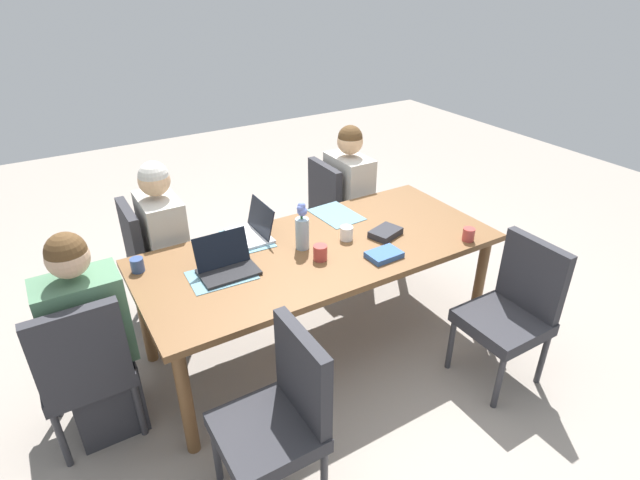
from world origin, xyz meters
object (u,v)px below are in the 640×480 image
Objects in this scene: person_near_left_mid at (167,255)px; book_blue_cover at (385,233)px; flower_vase at (302,228)px; coffee_mug_centre_right at (469,234)px; dining_table at (320,257)px; person_head_right_left_near at (93,348)px; laptop_head_right_left_near at (226,265)px; chair_far_right_near at (281,411)px; chair_near_left_far at (336,208)px; chair_head_right_left_near at (84,365)px; coffee_mug_near_right at (347,233)px; laptop_near_left_mid at (253,230)px; chair_near_left_mid at (154,257)px; coffee_mug_centre_left at (137,265)px; coffee_mug_near_left at (320,253)px; book_red_cover at (384,255)px; person_near_left_far at (348,206)px; chair_far_right_mid at (514,306)px.

person_near_left_mid is 1.48m from book_blue_cover.
flower_vase reaches higher than coffee_mug_centre_right.
flower_vase is at bearing -26.48° from dining_table.
person_head_right_left_near is at bearing -10.99° from coffee_mug_centre_right.
laptop_head_right_left_near is at bearing 1.65° from flower_vase.
person_near_left_mid is 1.33× the size of chair_far_right_near.
chair_near_left_far is at bearing -120.78° from book_blue_cover.
chair_head_right_left_near is 1.64m from coffee_mug_near_right.
chair_head_right_left_near is at bearing 19.44° from laptop_near_left_mid.
person_head_right_left_near reaches higher than chair_far_right_near.
laptop_head_right_left_near is at bearing 106.98° from chair_near_left_mid.
person_head_right_left_near is 1.07m from chair_far_right_near.
chair_head_right_left_near is 0.75× the size of person_head_right_left_near.
laptop_near_left_mid is 0.73m from coffee_mug_centre_left.
person_head_right_left_near is 5.97× the size of book_blue_cover.
dining_table is 24.04× the size of coffee_mug_near_left.
laptop_head_right_left_near is at bearing -3.24° from dining_table.
person_head_right_left_near is 5.97× the size of book_red_cover.
coffee_mug_centre_right is at bearing 154.22° from dining_table.
person_near_left_far is at bearing -124.87° from coffee_mug_near_right.
dining_table is at bearing 176.76° from laptop_head_right_left_near.
chair_head_right_left_near and chair_far_right_near have the same top height.
person_head_right_left_near and person_near_left_mid have the same top height.
book_blue_cover is at bearing 178.90° from chair_head_right_left_near.
coffee_mug_near_right is 0.44× the size of book_red_cover.
book_red_cover is (-1.68, 0.25, 0.25)m from chair_head_right_left_near.
coffee_mug_near_left is at bearing 47.93° from person_near_left_far.
dining_table is 1.08m from person_near_left_mid.
dining_table is 27.21× the size of coffee_mug_centre_left.
flower_vase is 0.37m from laptop_near_left_mid.
coffee_mug_near_left is at bearing 127.87° from person_near_left_mid.
coffee_mug_near_right is at bearing 141.45° from chair_near_left_mid.
coffee_mug_near_left is at bearing 128.92° from chair_near_left_mid.
chair_far_right_mid is 9.75× the size of coffee_mug_near_left.
book_red_cover is at bearing 168.84° from person_head_right_left_near.
dining_table is at bearing 135.13° from person_near_left_mid.
person_head_right_left_near is at bearing -0.86° from dining_table.
chair_near_left_far and chair_far_right_mid have the same top height.
laptop_head_right_left_near is at bearing -22.98° from book_red_cover.
person_near_left_mid is at bearing -120.04° from coffee_mug_centre_left.
flower_vase is (-1.26, -0.03, 0.34)m from person_head_right_left_near.
person_head_right_left_near is at bearing -21.41° from chair_far_right_mid.
person_near_left_mid is 1.15m from coffee_mug_near_left.
laptop_near_left_mid is 1.36m from coffee_mug_centre_right.
chair_head_right_left_near reaches higher than coffee_mug_centre_left.
coffee_mug_centre_right is at bearing 162.93° from coffee_mug_near_left.
person_near_left_mid is 1.49m from person_near_left_far.
laptop_head_right_left_near is 1.60× the size of book_blue_cover.
flower_vase reaches higher than dining_table.
chair_near_left_far is 0.99m from coffee_mug_near_right.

